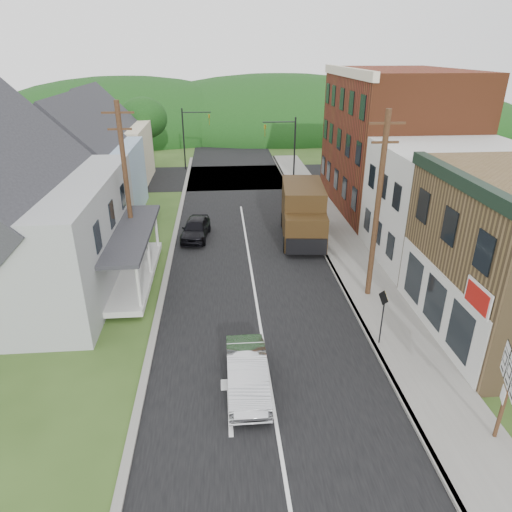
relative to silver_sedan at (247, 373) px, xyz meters
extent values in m
plane|color=#2D4719|center=(0.84, 2.83, -0.67)|extent=(120.00, 120.00, 0.00)
cube|color=black|center=(0.84, 12.83, -0.67)|extent=(9.00, 90.00, 0.02)
cube|color=black|center=(0.84, 29.83, -0.67)|extent=(60.00, 9.00, 0.02)
cube|color=slate|center=(6.74, 10.83, -0.60)|extent=(2.80, 55.00, 0.15)
cube|color=slate|center=(5.39, 10.83, -0.60)|extent=(0.20, 55.00, 0.15)
cube|color=slate|center=(-3.81, 10.83, -0.61)|extent=(0.30, 55.00, 0.12)
cube|color=silver|center=(12.14, 10.33, 2.58)|extent=(8.00, 7.00, 6.50)
cube|color=#622D17|center=(12.14, 19.83, 4.33)|extent=(8.00, 12.00, 10.00)
cube|color=#989A9D|center=(-11.16, 8.83, 2.08)|extent=(10.00, 12.00, 5.50)
cube|color=#99B3D1|center=(-10.16, 19.83, 1.83)|extent=(7.00, 8.00, 5.00)
cube|color=beige|center=(-10.66, 28.83, 1.83)|extent=(7.00, 8.00, 5.00)
cylinder|color=#472D19|center=(6.44, 6.33, 3.83)|extent=(0.26, 0.26, 9.00)
cube|color=#472D19|center=(6.44, 6.33, 7.73)|extent=(1.60, 0.10, 0.10)
cube|color=#472D19|center=(6.44, 6.33, 6.93)|extent=(1.20, 0.10, 0.10)
cylinder|color=#472D19|center=(-5.66, 10.83, 3.83)|extent=(0.26, 0.26, 9.00)
cube|color=#472D19|center=(-5.66, 10.83, 7.73)|extent=(1.60, 0.10, 0.10)
cube|color=#472D19|center=(-5.66, 10.83, 6.93)|extent=(1.20, 0.10, 0.10)
cylinder|color=black|center=(5.84, 26.33, 2.33)|extent=(0.14, 0.14, 6.00)
cylinder|color=black|center=(4.44, 26.33, 4.93)|extent=(2.80, 0.10, 0.10)
imported|color=olive|center=(3.24, 26.33, 4.23)|extent=(0.16, 0.20, 1.00)
cylinder|color=black|center=(-4.16, 33.33, 2.33)|extent=(0.14, 0.14, 6.00)
cylinder|color=black|center=(-2.76, 33.33, 4.93)|extent=(2.80, 0.10, 0.10)
imported|color=olive|center=(-1.56, 33.33, 4.23)|extent=(0.16, 0.20, 1.00)
cylinder|color=#382616|center=(-8.16, 34.83, 1.29)|extent=(0.36, 0.36, 3.92)
ellipsoid|color=black|center=(-8.16, 34.83, 4.23)|extent=(4.80, 4.80, 4.08)
ellipsoid|color=black|center=(0.84, 57.83, -0.67)|extent=(90.00, 30.00, 16.00)
imported|color=#BCBCC1|center=(0.00, 0.00, 0.00)|extent=(1.43, 4.09, 1.35)
imported|color=black|center=(-2.40, 14.64, 0.00)|extent=(2.05, 4.12, 1.35)
cube|color=#33210E|center=(4.51, 14.56, 1.22)|extent=(2.96, 5.00, 3.14)
cube|color=#33210E|center=(4.23, 11.76, 0.68)|extent=(2.66, 1.98, 2.06)
cube|color=black|center=(4.25, 11.97, 1.55)|extent=(2.40, 1.52, 0.05)
cube|color=black|center=(4.14, 10.84, 0.14)|extent=(2.39, 0.40, 0.98)
cylinder|color=black|center=(3.11, 11.98, -0.18)|extent=(0.40, 1.00, 0.98)
cylinder|color=black|center=(5.37, 11.75, -0.18)|extent=(0.40, 1.00, 0.98)
cylinder|color=black|center=(3.55, 16.29, -0.18)|extent=(0.40, 1.00, 0.98)
cylinder|color=black|center=(5.81, 16.06, -0.18)|extent=(0.40, 1.00, 0.98)
cube|color=#472D19|center=(7.64, -3.02, 1.04)|extent=(0.13, 0.13, 3.12)
cube|color=black|center=(7.59, -3.01, 2.02)|extent=(0.66, 1.68, 0.07)
cube|color=white|center=(7.33, -3.58, 1.62)|extent=(0.19, 0.47, 0.25)
cube|color=white|center=(7.55, -2.99, 2.02)|extent=(0.21, 0.51, 0.49)
cube|color=white|center=(7.55, -2.99, 1.62)|extent=(0.19, 0.47, 0.25)
cube|color=white|center=(7.77, -2.41, 2.42)|extent=(0.19, 0.47, 0.20)
cube|color=white|center=(7.77, -2.41, 2.02)|extent=(0.21, 0.51, 0.49)
cube|color=white|center=(7.77, -2.41, 1.62)|extent=(0.19, 0.47, 0.25)
cube|color=white|center=(7.55, -2.99, 1.13)|extent=(0.16, 0.38, 0.49)
cylinder|color=black|center=(5.64, 2.18, 0.64)|extent=(0.07, 0.07, 2.33)
cube|color=black|center=(5.57, 2.18, 1.61)|extent=(0.18, 0.67, 0.69)
cube|color=yellow|center=(5.59, 2.18, 1.61)|extent=(0.17, 0.60, 0.62)
camera|label=1|loc=(-0.76, -13.10, 10.66)|focal=32.00mm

